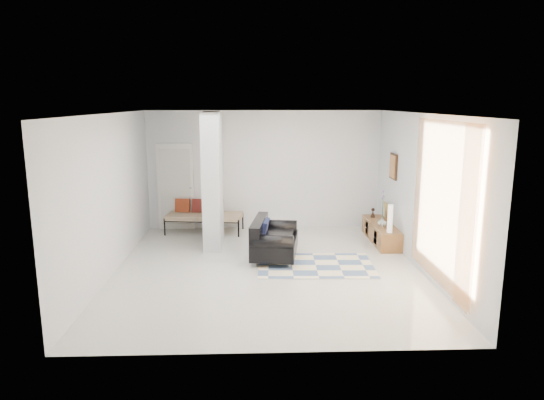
{
  "coord_description": "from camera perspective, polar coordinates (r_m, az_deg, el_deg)",
  "views": [
    {
      "loc": [
        -0.22,
        -8.4,
        3.0
      ],
      "look_at": [
        0.1,
        0.6,
        1.17
      ],
      "focal_mm": 32.0,
      "sensor_mm": 36.0,
      "label": 1
    }
  ],
  "objects": [
    {
      "name": "hallway_door",
      "position": [
        11.68,
        -11.28,
        1.54
      ],
      "size": [
        0.85,
        0.06,
        2.04
      ],
      "primitive_type": "cube",
      "color": "white",
      "rests_on": "floor"
    },
    {
      "name": "vase",
      "position": [
        10.54,
        12.82,
        -2.52
      ],
      "size": [
        0.2,
        0.2,
        0.19
      ],
      "primitive_type": "imported",
      "rotation": [
        0.0,
        0.0,
        -0.12
      ],
      "color": "silver",
      "rests_on": "media_console"
    },
    {
      "name": "wall_right",
      "position": [
        9.05,
        17.15,
        0.82
      ],
      "size": [
        0.0,
        6.0,
        6.0
      ],
      "primitive_type": "plane",
      "rotation": [
        1.57,
        0.0,
        -1.57
      ],
      "color": "silver",
      "rests_on": "ground"
    },
    {
      "name": "wall_art",
      "position": [
        10.61,
        14.1,
        3.86
      ],
      "size": [
        0.04,
        0.45,
        0.55
      ],
      "primitive_type": "cube",
      "color": "#341C0E",
      "rests_on": "wall_right"
    },
    {
      "name": "ceiling",
      "position": [
        8.41,
        -0.55,
        10.15
      ],
      "size": [
        6.0,
        6.0,
        0.0
      ],
      "primitive_type": "plane",
      "rotation": [
        3.14,
        0.0,
        0.0
      ],
      "color": "white",
      "rests_on": "wall_back"
    },
    {
      "name": "curtain",
      "position": [
        7.96,
        19.3,
        -0.37
      ],
      "size": [
        0.0,
        2.55,
        2.55
      ],
      "primitive_type": "plane",
      "rotation": [
        1.57,
        0.0,
        1.57
      ],
      "color": "orange",
      "rests_on": "wall_right"
    },
    {
      "name": "bronze_figurine",
      "position": [
        11.3,
        11.79,
        -1.48
      ],
      "size": [
        0.12,
        0.12,
        0.21
      ],
      "primitive_type": null,
      "rotation": [
        0.0,
        0.0,
        -0.08
      ],
      "color": "black",
      "rests_on": "media_console"
    },
    {
      "name": "floor",
      "position": [
        8.92,
        -0.52,
        -8.13
      ],
      "size": [
        6.0,
        6.0,
        0.0
      ],
      "primitive_type": "plane",
      "color": "silver",
      "rests_on": "ground"
    },
    {
      "name": "area_rug",
      "position": [
        9.14,
        5.16,
        -7.65
      ],
      "size": [
        2.18,
        1.49,
        0.01
      ],
      "primitive_type": "cube",
      "rotation": [
        0.0,
        0.0,
        -0.04
      ],
      "color": "beige",
      "rests_on": "floor"
    },
    {
      "name": "wall_front",
      "position": [
        5.64,
        0.29,
        -4.99
      ],
      "size": [
        6.0,
        0.0,
        6.0
      ],
      "primitive_type": "plane",
      "rotation": [
        -1.57,
        0.0,
        0.0
      ],
      "color": "silver",
      "rests_on": "ground"
    },
    {
      "name": "cylinder_lamp",
      "position": [
        10.06,
        13.72,
        -2.13
      ],
      "size": [
        0.1,
        0.1,
        0.57
      ],
      "primitive_type": "cylinder",
      "color": "white",
      "rests_on": "media_console"
    },
    {
      "name": "loveseat",
      "position": [
        9.45,
        0.0,
        -4.69
      ],
      "size": [
        1.01,
        1.51,
        0.76
      ],
      "rotation": [
        0.0,
        0.0,
        -0.14
      ],
      "color": "silver",
      "rests_on": "floor"
    },
    {
      "name": "wall_left",
      "position": [
        8.92,
        -18.49,
        0.58
      ],
      "size": [
        0.0,
        6.0,
        6.0
      ],
      "primitive_type": "plane",
      "rotation": [
        1.57,
        0.0,
        1.57
      ],
      "color": "silver",
      "rests_on": "ground"
    },
    {
      "name": "wall_back",
      "position": [
        11.51,
        -0.93,
        3.53
      ],
      "size": [
        6.0,
        0.0,
        6.0
      ],
      "primitive_type": "plane",
      "rotation": [
        1.57,
        0.0,
        0.0
      ],
      "color": "silver",
      "rests_on": "ground"
    },
    {
      "name": "media_console",
      "position": [
        10.84,
        12.7,
        -3.72
      ],
      "size": [
        0.45,
        1.76,
        0.8
      ],
      "color": "brown",
      "rests_on": "floor"
    },
    {
      "name": "partition_column",
      "position": [
        10.17,
        -6.99,
        2.38
      ],
      "size": [
        0.35,
        1.2,
        2.8
      ],
      "primitive_type": "cube",
      "color": "silver",
      "rests_on": "floor"
    },
    {
      "name": "daybed",
      "position": [
        11.39,
        -8.06,
        -1.7
      ],
      "size": [
        1.8,
        0.93,
        0.77
      ],
      "rotation": [
        0.0,
        0.0,
        -0.12
      ],
      "color": "black",
      "rests_on": "floor"
    }
  ]
}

